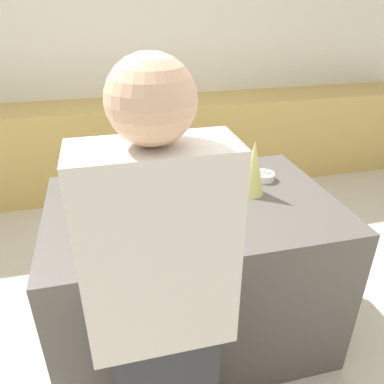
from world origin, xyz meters
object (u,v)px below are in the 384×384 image
object	(u,v)px
baking_tray	(194,208)
decorative_tree	(253,168)
candy_bowl_front_corner	(95,186)
candy_bowl_far_left	(127,206)
candy_bowl_center_rear	(150,183)
candy_bowl_far_right	(239,178)
person	(162,317)
candy_bowl_near_tray_right	(264,176)
candy_bowl_behind_tray	(196,168)
gingerbread_house	(195,189)

from	to	relation	value
baking_tray	decorative_tree	distance (m)	0.37
candy_bowl_front_corner	candy_bowl_far_left	world-z (taller)	candy_bowl_far_left
decorative_tree	candy_bowl_center_rear	distance (m)	0.56
decorative_tree	candy_bowl_far_right	world-z (taller)	decorative_tree
baking_tray	candy_bowl_far_right	world-z (taller)	candy_bowl_far_right
candy_bowl_far_left	candy_bowl_center_rear	size ratio (longest dim) A/B	0.70
baking_tray	candy_bowl_front_corner	world-z (taller)	candy_bowl_front_corner
candy_bowl_far_right	person	size ratio (longest dim) A/B	0.06
person	candy_bowl_far_left	bearing A→B (deg)	94.00
candy_bowl_near_tray_right	candy_bowl_behind_tray	size ratio (longest dim) A/B	0.92
candy_bowl_front_corner	decorative_tree	bearing A→B (deg)	-16.82
decorative_tree	person	bearing A→B (deg)	-129.47
candy_bowl_near_tray_right	candy_bowl_front_corner	distance (m)	0.94
baking_tray	candy_bowl_far_left	world-z (taller)	candy_bowl_far_left
candy_bowl_center_rear	candy_bowl_far_right	bearing A→B (deg)	-5.11
gingerbread_house	candy_bowl_center_rear	world-z (taller)	gingerbread_house
gingerbread_house	decorative_tree	distance (m)	0.34
gingerbread_house	candy_bowl_near_tray_right	xyz separation A→B (m)	(0.46, 0.22, -0.09)
candy_bowl_behind_tray	baking_tray	bearing A→B (deg)	-104.96
candy_bowl_far_left	person	size ratio (longest dim) A/B	0.05
candy_bowl_far_right	person	world-z (taller)	person
decorative_tree	candy_bowl_near_tray_right	world-z (taller)	decorative_tree
gingerbread_house	candy_bowl_far_right	world-z (taller)	gingerbread_house
candy_bowl_near_tray_right	candy_bowl_far_left	xyz separation A→B (m)	(-0.79, -0.16, -0.00)
candy_bowl_far_left	candy_bowl_near_tray_right	bearing A→B (deg)	11.41
decorative_tree	candy_bowl_near_tray_right	xyz separation A→B (m)	(0.13, 0.14, -0.12)
candy_bowl_front_corner	candy_bowl_behind_tray	xyz separation A→B (m)	(0.59, 0.10, -0.00)
candy_bowl_far_right	candy_bowl_front_corner	world-z (taller)	candy_bowl_far_right
candy_bowl_far_right	candy_bowl_center_rear	distance (m)	0.50
gingerbread_house	candy_bowl_near_tray_right	bearing A→B (deg)	25.72
candy_bowl_behind_tray	decorative_tree	bearing A→B (deg)	-57.25
baking_tray	candy_bowl_center_rear	world-z (taller)	candy_bowl_center_rear
candy_bowl_far_right	candy_bowl_center_rear	bearing A→B (deg)	174.89
candy_bowl_front_corner	person	distance (m)	1.00
candy_bowl_near_tray_right	candy_bowl_front_corner	bearing A→B (deg)	173.59
baking_tray	candy_bowl_center_rear	size ratio (longest dim) A/B	3.44
candy_bowl_far_right	candy_bowl_center_rear	xyz separation A→B (m)	(-0.50, 0.04, 0.00)
candy_bowl_front_corner	candy_bowl_center_rear	size ratio (longest dim) A/B	1.00
candy_bowl_front_corner	candy_bowl_far_left	bearing A→B (deg)	-60.85
gingerbread_house	candy_bowl_far_left	world-z (taller)	gingerbread_house
decorative_tree	candy_bowl_front_corner	world-z (taller)	decorative_tree
candy_bowl_front_corner	candy_bowl_far_right	bearing A→B (deg)	-6.66
gingerbread_house	candy_bowl_far_right	size ratio (longest dim) A/B	2.44
baking_tray	candy_bowl_center_rear	bearing A→B (deg)	122.74
baking_tray	person	bearing A→B (deg)	-112.85
baking_tray	candy_bowl_far_right	xyz separation A→B (m)	(0.32, 0.24, 0.02)
candy_bowl_center_rear	decorative_tree	bearing A→B (deg)	-20.89
baking_tray	candy_bowl_behind_tray	bearing A→B (deg)	75.04
gingerbread_house	candy_bowl_front_corner	xyz separation A→B (m)	(-0.47, 0.33, -0.09)
candy_bowl_far_right	candy_bowl_far_left	distance (m)	0.67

